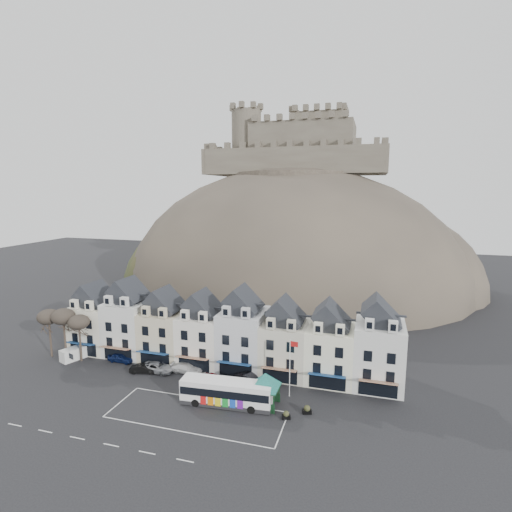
% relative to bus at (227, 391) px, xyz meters
% --- Properties ---
extents(ground, '(300.00, 300.00, 0.00)m').
position_rel_bus_xyz_m(ground, '(-4.80, -4.49, -1.88)').
color(ground, black).
rests_on(ground, ground).
extents(coach_bay_markings, '(22.00, 7.50, 0.01)m').
position_rel_bus_xyz_m(coach_bay_markings, '(-2.80, -3.24, -1.88)').
color(coach_bay_markings, silver).
rests_on(coach_bay_markings, ground).
extents(townhouse_terrace, '(54.40, 9.35, 11.80)m').
position_rel_bus_xyz_m(townhouse_terrace, '(-4.65, 11.48, 3.42)').
color(townhouse_terrace, white).
rests_on(townhouse_terrace, ground).
extents(castle_hill, '(100.00, 76.00, 68.00)m').
position_rel_bus_xyz_m(castle_hill, '(-3.55, 64.46, -1.77)').
color(castle_hill, '#3C352E').
rests_on(castle_hill, ground).
extents(castle, '(50.20, 22.20, 22.00)m').
position_rel_bus_xyz_m(castle, '(-4.29, 71.44, 38.32)').
color(castle, brown).
rests_on(castle, ground).
extents(tree_left_far, '(3.61, 3.61, 8.24)m').
position_rel_bus_xyz_m(tree_left_far, '(-33.80, 6.01, 5.02)').
color(tree_left_far, '#372E23').
rests_on(tree_left_far, ground).
extents(tree_left_mid, '(3.78, 3.78, 8.64)m').
position_rel_bus_xyz_m(tree_left_mid, '(-30.80, 6.01, 5.37)').
color(tree_left_mid, '#372E23').
rests_on(tree_left_mid, ground).
extents(tree_left_near, '(3.43, 3.43, 7.84)m').
position_rel_bus_xyz_m(tree_left_near, '(-27.80, 6.01, 4.68)').
color(tree_left_near, '#372E23').
rests_on(tree_left_near, ground).
extents(bus, '(12.19, 3.64, 3.39)m').
position_rel_bus_xyz_m(bus, '(0.00, 0.00, 0.00)').
color(bus, '#262628').
rests_on(bus, ground).
extents(bus_shelter, '(7.23, 7.23, 4.59)m').
position_rel_bus_xyz_m(bus_shelter, '(4.94, 1.15, 1.69)').
color(bus_shelter, black).
rests_on(bus_shelter, ground).
extents(red_buoy, '(1.75, 1.75, 2.12)m').
position_rel_bus_xyz_m(red_buoy, '(5.20, 1.58, -0.79)').
color(red_buoy, black).
rests_on(red_buoy, ground).
extents(flagpole, '(1.18, 0.28, 8.22)m').
position_rel_bus_xyz_m(flagpole, '(7.54, 4.47, 2.82)').
color(flagpole, silver).
rests_on(flagpole, ground).
extents(white_van, '(3.30, 4.73, 1.98)m').
position_rel_bus_xyz_m(white_van, '(-29.29, 6.23, -0.88)').
color(white_van, white).
rests_on(white_van, ground).
extents(planter_west, '(1.16, 0.84, 1.05)m').
position_rel_bus_xyz_m(planter_west, '(8.18, -0.99, -1.37)').
color(planter_west, black).
rests_on(planter_west, ground).
extents(planter_east, '(1.25, 0.87, 1.13)m').
position_rel_bus_xyz_m(planter_east, '(10.46, 0.90, -1.33)').
color(planter_east, black).
rests_on(planter_east, ground).
extents(car_navy, '(4.45, 1.85, 1.51)m').
position_rel_bus_xyz_m(car_navy, '(-21.24, 7.51, -1.12)').
color(car_navy, '#0D1843').
rests_on(car_navy, ground).
extents(car_black, '(4.21, 2.33, 1.31)m').
position_rel_bus_xyz_m(car_black, '(-15.60, 5.01, -1.22)').
color(car_black, black).
rests_on(car_black, ground).
extents(car_silver, '(5.20, 2.53, 1.45)m').
position_rel_bus_xyz_m(car_silver, '(-13.67, 5.93, -1.15)').
color(car_silver, '#A0A2A7').
rests_on(car_silver, ground).
extents(car_white, '(4.90, 2.01, 1.42)m').
position_rel_bus_xyz_m(car_white, '(-9.20, 7.05, -1.17)').
color(car_white, white).
rests_on(car_white, ground).
extents(car_maroon, '(3.85, 2.33, 1.23)m').
position_rel_bus_xyz_m(car_maroon, '(-4.00, 5.41, -1.26)').
color(car_maroon, '#57040D').
rests_on(car_maroon, ground).
extents(car_charcoal, '(4.87, 3.16, 1.52)m').
position_rel_bus_xyz_m(car_charcoal, '(1.20, 6.24, -1.12)').
color(car_charcoal, black).
rests_on(car_charcoal, ground).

